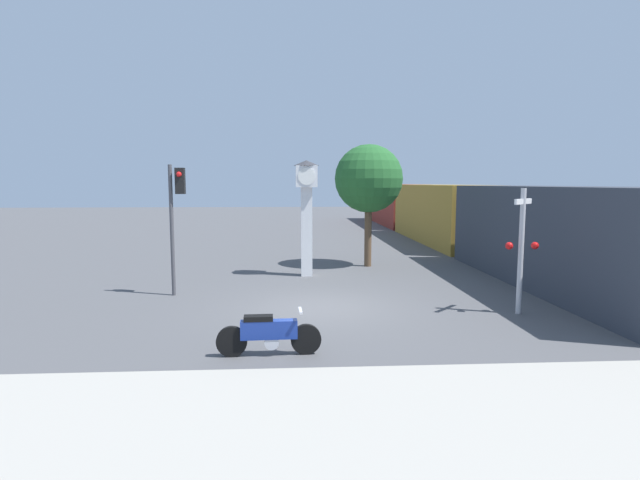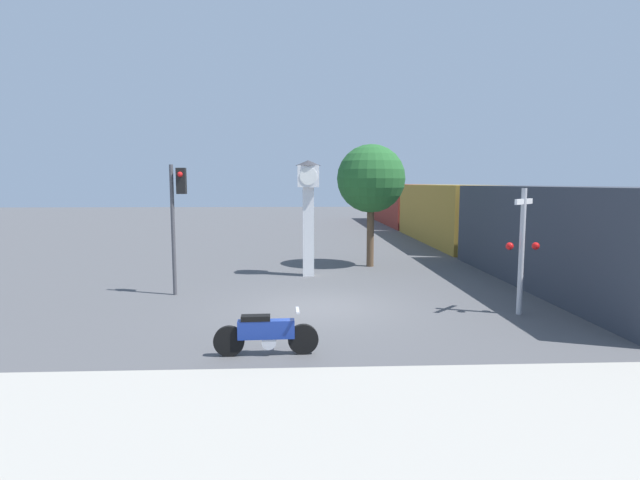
{
  "view_description": "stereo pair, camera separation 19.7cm",
  "coord_description": "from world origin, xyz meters",
  "px_view_note": "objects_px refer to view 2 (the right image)",
  "views": [
    {
      "loc": [
        -0.8,
        -13.8,
        3.51
      ],
      "look_at": [
        0.04,
        0.29,
        1.9
      ],
      "focal_mm": 28.0,
      "sensor_mm": 36.0,
      "label": 1
    },
    {
      "loc": [
        -0.6,
        -13.81,
        3.51
      ],
      "look_at": [
        0.04,
        0.29,
        1.9
      ],
      "focal_mm": 28.0,
      "sensor_mm": 36.0,
      "label": 2
    }
  ],
  "objects_px": {
    "freight_train": "(445,213)",
    "railroad_crossing_signal": "(522,246)",
    "clock_tower": "(308,200)",
    "motorcycle": "(266,334)",
    "traffic_light": "(177,206)",
    "street_tree": "(371,179)"
  },
  "relations": [
    {
      "from": "freight_train",
      "to": "traffic_light",
      "type": "xyz_separation_m",
      "value": [
        -12.53,
        -13.77,
        1.11
      ]
    },
    {
      "from": "railroad_crossing_signal",
      "to": "street_tree",
      "type": "bearing_deg",
      "value": 109.84
    },
    {
      "from": "clock_tower",
      "to": "freight_train",
      "type": "height_order",
      "value": "clock_tower"
    },
    {
      "from": "clock_tower",
      "to": "street_tree",
      "type": "xyz_separation_m",
      "value": [
        2.66,
        2.02,
        0.8
      ]
    },
    {
      "from": "freight_train",
      "to": "traffic_light",
      "type": "height_order",
      "value": "traffic_light"
    },
    {
      "from": "freight_train",
      "to": "street_tree",
      "type": "height_order",
      "value": "street_tree"
    },
    {
      "from": "motorcycle",
      "to": "traffic_light",
      "type": "bearing_deg",
      "value": 116.0
    },
    {
      "from": "clock_tower",
      "to": "freight_train",
      "type": "xyz_separation_m",
      "value": [
        8.39,
        10.67,
        -1.17
      ]
    },
    {
      "from": "freight_train",
      "to": "railroad_crossing_signal",
      "type": "xyz_separation_m",
      "value": [
        -2.87,
        -16.59,
        0.15
      ]
    },
    {
      "from": "motorcycle",
      "to": "clock_tower",
      "type": "distance_m",
      "value": 9.19
    },
    {
      "from": "street_tree",
      "to": "clock_tower",
      "type": "bearing_deg",
      "value": -142.79
    },
    {
      "from": "motorcycle",
      "to": "freight_train",
      "type": "height_order",
      "value": "freight_train"
    },
    {
      "from": "traffic_light",
      "to": "freight_train",
      "type": "bearing_deg",
      "value": 47.7
    },
    {
      "from": "freight_train",
      "to": "traffic_light",
      "type": "relative_size",
      "value": 9.59
    },
    {
      "from": "railroad_crossing_signal",
      "to": "traffic_light",
      "type": "bearing_deg",
      "value": 163.7
    },
    {
      "from": "clock_tower",
      "to": "traffic_light",
      "type": "bearing_deg",
      "value": -143.14
    },
    {
      "from": "railroad_crossing_signal",
      "to": "street_tree",
      "type": "relative_size",
      "value": 0.66
    },
    {
      "from": "street_tree",
      "to": "traffic_light",
      "type": "bearing_deg",
      "value": -143.0
    },
    {
      "from": "traffic_light",
      "to": "railroad_crossing_signal",
      "type": "relative_size",
      "value": 1.21
    },
    {
      "from": "clock_tower",
      "to": "railroad_crossing_signal",
      "type": "distance_m",
      "value": 8.16
    },
    {
      "from": "motorcycle",
      "to": "traffic_light",
      "type": "distance_m",
      "value": 6.89
    },
    {
      "from": "freight_train",
      "to": "railroad_crossing_signal",
      "type": "height_order",
      "value": "freight_train"
    }
  ]
}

